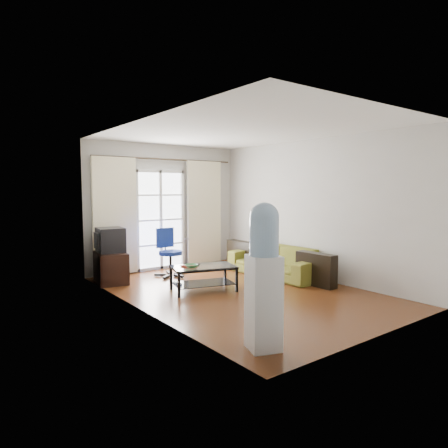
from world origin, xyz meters
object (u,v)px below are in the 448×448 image
(coffee_table, at_px, (203,275))
(crt_tv, at_px, (109,240))
(task_chair, at_px, (170,262))
(water_cooler, at_px, (264,273))
(sofa, at_px, (275,261))
(tv_stand, at_px, (111,267))

(coffee_table, distance_m, crt_tv, 1.97)
(task_chair, distance_m, water_cooler, 4.01)
(sofa, height_order, tv_stand, sofa)
(tv_stand, height_order, crt_tv, crt_tv)
(task_chair, relative_size, water_cooler, 0.60)
(crt_tv, xyz_separation_m, task_chair, (1.15, -0.21, -0.51))
(tv_stand, xyz_separation_m, water_cooler, (0.16, -4.01, 0.56))
(sofa, height_order, task_chair, task_chair)
(crt_tv, bearing_deg, sofa, -19.96)
(task_chair, height_order, water_cooler, water_cooler)
(coffee_table, xyz_separation_m, water_cooler, (-0.88, -2.47, 0.56))
(coffee_table, relative_size, tv_stand, 1.54)
(tv_stand, height_order, water_cooler, water_cooler)
(coffee_table, xyz_separation_m, tv_stand, (-1.04, 1.55, 0.01))
(crt_tv, height_order, task_chair, crt_tv)
(sofa, distance_m, tv_stand, 3.20)
(water_cooler, bearing_deg, sofa, 63.36)
(coffee_table, relative_size, task_chair, 1.24)
(crt_tv, relative_size, water_cooler, 0.34)
(sofa, xyz_separation_m, crt_tv, (-2.87, 1.45, 0.50))
(coffee_table, distance_m, water_cooler, 2.68)
(task_chair, xyz_separation_m, water_cooler, (-0.99, -3.85, 0.56))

